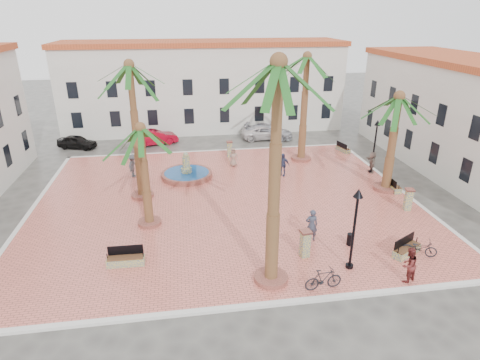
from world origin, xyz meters
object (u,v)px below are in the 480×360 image
(palm_e, at_px, (397,109))
(lamppost_s, at_px, (356,216))
(bench_s, at_px, (126,260))
(bench_e, at_px, (392,186))
(car_white, at_px, (265,132))
(bench_se, at_px, (406,250))
(lamppost_e, at_px, (376,137))
(bollard_n, at_px, (230,149))
(bicycle_b, at_px, (323,279))
(car_red, at_px, (155,137))
(bollard_e, at_px, (408,199))
(palm_sw, at_px, (142,140))
(palm_nw, at_px, (131,79))
(palm_s, at_px, (278,88))
(pedestrian_fountain_b, at_px, (283,165))
(car_silver, at_px, (269,131))
(pedestrian_north, at_px, (133,166))
(palm_ne, at_px, (307,68))
(litter_bin, at_px, (350,239))
(bollard_se, at_px, (305,243))
(fountain, at_px, (187,174))
(cyclist_a, at_px, (312,225))
(pedestrian_east, at_px, (372,162))
(car_black, at_px, (77,142))
(pedestrian_fountain_a, at_px, (233,157))
(bicycle_a, at_px, (419,248))
(cyclist_b, at_px, (409,265))

(palm_e, bearing_deg, lamppost_s, -126.36)
(bench_s, height_order, bench_e, bench_s)
(lamppost_s, height_order, car_white, lamppost_s)
(bench_s, xyz_separation_m, bench_se, (14.91, -1.32, -0.01))
(lamppost_e, relative_size, bollard_n, 3.01)
(lamppost_e, height_order, bicycle_b, lamppost_e)
(car_red, bearing_deg, bollard_e, -152.13)
(bollard_n, height_order, car_white, bollard_n)
(palm_sw, relative_size, bench_se, 3.35)
(bollard_n, bearing_deg, palm_nw, -133.98)
(palm_s, height_order, pedestrian_fountain_b, palm_s)
(lamppost_s, distance_m, car_silver, 23.72)
(bench_e, xyz_separation_m, car_silver, (-6.09, 14.72, 0.32))
(bench_s, bearing_deg, car_silver, 61.66)
(pedestrian_north, bearing_deg, car_silver, -34.21)
(palm_ne, xyz_separation_m, litter_bin, (-1.41, -14.14, -7.56))
(palm_e, distance_m, bollard_se, 12.57)
(palm_sw, relative_size, car_red, 1.44)
(palm_ne, distance_m, litter_bin, 16.09)
(palm_sw, relative_size, litter_bin, 9.27)
(fountain, relative_size, lamppost_e, 0.92)
(fountain, height_order, cyclist_a, fountain)
(fountain, height_order, bollard_e, fountain)
(bollard_e, distance_m, pedestrian_east, 6.79)
(palm_nw, height_order, bench_se, palm_nw)
(palm_e, xyz_separation_m, car_silver, (-5.61, 14.65, -5.43))
(palm_ne, xyz_separation_m, bicycle_b, (-4.24, -17.67, -7.35))
(palm_nw, xyz_separation_m, litter_bin, (12.02, -8.34, -7.85))
(car_black, bearing_deg, car_silver, -69.37)
(palm_sw, bearing_deg, pedestrian_east, 19.28)
(lamppost_e, bearing_deg, pedestrian_fountain_a, 164.08)
(bench_se, distance_m, bench_e, 8.90)
(lamppost_e, xyz_separation_m, car_silver, (-6.11, 11.25, -2.39))
(palm_s, relative_size, lamppost_s, 2.42)
(palm_sw, bearing_deg, bicycle_a, -21.70)
(bench_e, bearing_deg, bench_s, 110.42)
(palm_nw, relative_size, bicycle_b, 5.12)
(car_black, xyz_separation_m, car_white, (18.78, 0.34, 0.05))
(palm_sw, xyz_separation_m, bench_se, (13.94, -5.57, -5.12))
(palm_s, relative_size, lamppost_e, 2.44)
(bench_se, bearing_deg, lamppost_e, 44.52)
(cyclist_b, height_order, car_red, cyclist_b)
(car_red, bearing_deg, bench_e, -145.24)
(bicycle_b, relative_size, pedestrian_fountain_b, 0.99)
(bench_e, distance_m, car_red, 22.85)
(palm_e, xyz_separation_m, bollard_se, (-8.57, -7.59, -5.21))
(palm_e, height_order, litter_bin, palm_e)
(palm_nw, relative_size, bench_se, 4.91)
(fountain, height_order, bench_s, fountain)
(cyclist_a, relative_size, cyclist_b, 1.06)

